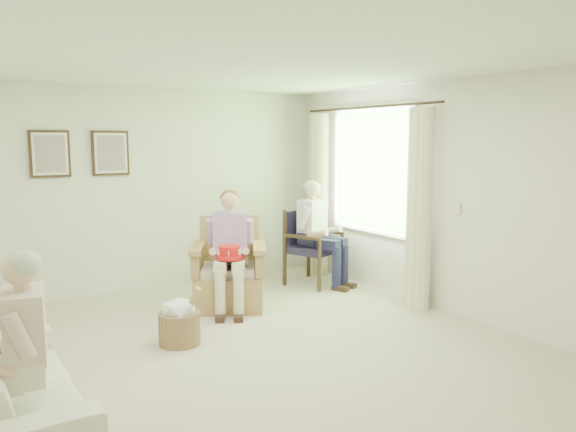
# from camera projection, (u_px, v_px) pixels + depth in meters

# --- Properties ---
(floor) EXTENTS (5.50, 5.50, 0.00)m
(floor) POSITION_uv_depth(u_px,v_px,m) (250.00, 354.00, 5.13)
(floor) COLOR #C1B29C
(floor) RESTS_ON ground
(back_wall) EXTENTS (5.00, 0.04, 2.60)m
(back_wall) POSITION_uv_depth(u_px,v_px,m) (147.00, 190.00, 7.24)
(back_wall) COLOR silver
(back_wall) RESTS_ON ground
(front_wall) EXTENTS (5.00, 0.04, 2.60)m
(front_wall) POSITION_uv_depth(u_px,v_px,m) (528.00, 278.00, 2.65)
(front_wall) COLOR silver
(front_wall) RESTS_ON ground
(right_wall) EXTENTS (0.04, 5.50, 2.60)m
(right_wall) POSITION_uv_depth(u_px,v_px,m) (445.00, 198.00, 6.28)
(right_wall) COLOR silver
(right_wall) RESTS_ON ground
(ceiling) EXTENTS (5.00, 5.50, 0.02)m
(ceiling) POSITION_uv_depth(u_px,v_px,m) (247.00, 62.00, 4.77)
(ceiling) COLOR white
(ceiling) RESTS_ON back_wall
(window) EXTENTS (0.13, 2.50, 1.63)m
(window) POSITION_uv_depth(u_px,v_px,m) (372.00, 168.00, 7.23)
(window) COLOR #2D6B23
(window) RESTS_ON right_wall
(curtain_left) EXTENTS (0.34, 0.34, 2.30)m
(curtain_left) POSITION_uv_depth(u_px,v_px,m) (419.00, 210.00, 6.40)
(curtain_left) COLOR #F7E4C1
(curtain_left) RESTS_ON ground
(curtain_right) EXTENTS (0.34, 0.34, 2.30)m
(curtain_right) POSITION_uv_depth(u_px,v_px,m) (319.00, 195.00, 8.03)
(curtain_right) COLOR #F7E4C1
(curtain_right) RESTS_ON ground
(framed_print_left) EXTENTS (0.45, 0.05, 0.55)m
(framed_print_left) POSITION_uv_depth(u_px,v_px,m) (50.00, 154.00, 6.53)
(framed_print_left) COLOR #382114
(framed_print_left) RESTS_ON back_wall
(framed_print_right) EXTENTS (0.45, 0.05, 0.55)m
(framed_print_right) POSITION_uv_depth(u_px,v_px,m) (111.00, 153.00, 6.91)
(framed_print_right) COLOR #382114
(framed_print_right) RESTS_ON back_wall
(wicker_armchair) EXTENTS (0.81, 0.80, 1.03)m
(wicker_armchair) POSITION_uv_depth(u_px,v_px,m) (228.00, 279.00, 6.57)
(wicker_armchair) COLOR tan
(wicker_armchair) RESTS_ON ground
(wood_armchair) EXTENTS (0.64, 0.60, 0.99)m
(wood_armchair) POSITION_uv_depth(u_px,v_px,m) (310.00, 243.00, 7.63)
(wood_armchair) COLOR black
(wood_armchair) RESTS_ON ground
(sofa) EXTENTS (1.89, 0.74, 0.55)m
(sofa) POSITION_uv_depth(u_px,v_px,m) (17.00, 384.00, 3.86)
(sofa) COLOR white
(sofa) RESTS_ON ground
(person_wicker) EXTENTS (0.40, 0.63, 1.35)m
(person_wicker) POSITION_uv_depth(u_px,v_px,m) (232.00, 242.00, 6.40)
(person_wicker) COLOR beige
(person_wicker) RESTS_ON ground
(person_dark) EXTENTS (0.40, 0.62, 1.37)m
(person_dark) POSITION_uv_depth(u_px,v_px,m) (317.00, 226.00, 7.46)
(person_dark) COLOR #1B1B3B
(person_dark) RESTS_ON ground
(person_sofa) EXTENTS (0.42, 0.63, 1.23)m
(person_sofa) POSITION_uv_depth(u_px,v_px,m) (19.00, 341.00, 3.54)
(person_sofa) COLOR beige
(person_sofa) RESTS_ON ground
(red_hat) EXTENTS (0.31, 0.31, 0.14)m
(red_hat) POSITION_uv_depth(u_px,v_px,m) (229.00, 253.00, 6.20)
(red_hat) COLOR red
(red_hat) RESTS_ON person_wicker
(hatbox) EXTENTS (0.41, 0.41, 0.59)m
(hatbox) POSITION_uv_depth(u_px,v_px,m) (180.00, 321.00, 5.36)
(hatbox) COLOR tan
(hatbox) RESTS_ON ground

